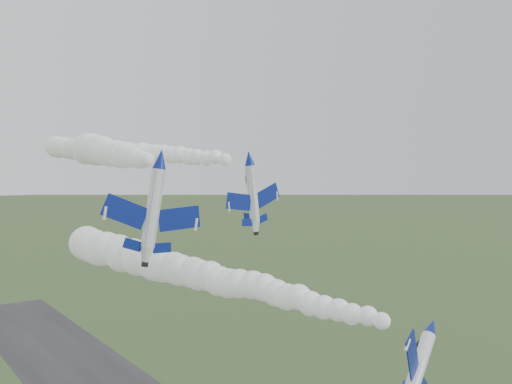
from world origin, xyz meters
TOP-DOWN VIEW (x-y plane):
  - jet_lead at (6.01, -9.14)m, footprint 6.31×11.22m
  - smoke_trail_jet_lead at (-3.22, 19.38)m, footprint 24.56×53.30m
  - jet_pair_left at (-9.97, 18.18)m, footprint 12.00×14.29m
  - smoke_trail_jet_pair_left at (-5.25, 47.40)m, footprint 16.04×52.53m
  - jet_pair_right at (2.59, 17.61)m, footprint 9.54×11.38m
  - smoke_trail_jet_pair_right at (-1.18, 52.80)m, footprint 13.82×65.23m

SIDE VIEW (x-z plane):
  - jet_lead at x=6.01m, z-range 26.16..33.91m
  - smoke_trail_jet_lead at x=-3.22m, z-range 29.18..34.51m
  - jet_pair_left at x=-9.97m, z-range 44.93..48.75m
  - jet_pair_right at x=2.59m, z-range 45.63..48.53m
  - smoke_trail_jet_pair_left at x=-5.25m, z-range 45.37..51.32m
  - smoke_trail_jet_pair_right at x=-1.18m, z-range 46.47..51.08m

